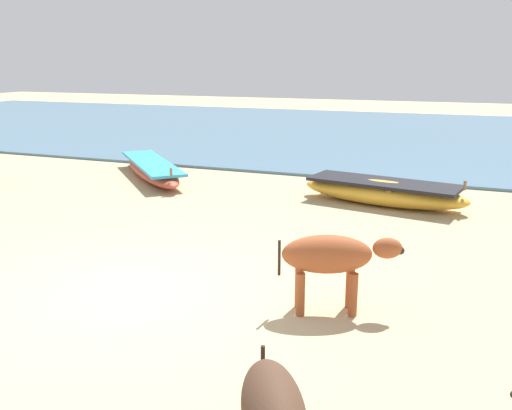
% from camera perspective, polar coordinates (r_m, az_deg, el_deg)
% --- Properties ---
extents(ground, '(80.00, 80.00, 0.00)m').
position_cam_1_polar(ground, '(7.92, -12.76, -8.86)').
color(ground, tan).
extents(sea_water, '(60.00, 20.00, 0.08)m').
position_cam_1_polar(sea_water, '(25.04, 11.64, 7.27)').
color(sea_water, slate).
rests_on(sea_water, ground).
extents(fishing_boat_0, '(3.92, 4.01, 0.64)m').
position_cam_1_polar(fishing_boat_0, '(15.45, -10.66, 3.67)').
color(fishing_boat_0, '#B74733').
rests_on(fishing_boat_0, ground).
extents(fishing_boat_1, '(3.87, 1.76, 0.74)m').
position_cam_1_polar(fishing_boat_1, '(12.62, 12.92, 1.34)').
color(fishing_boat_1, gold).
rests_on(fishing_boat_1, ground).
extents(cow_second_adult_rust, '(1.53, 0.84, 1.02)m').
position_cam_1_polar(cow_second_adult_rust, '(7.00, 7.75, -5.34)').
color(cow_second_adult_rust, '#9E4C28').
rests_on(cow_second_adult_rust, ground).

